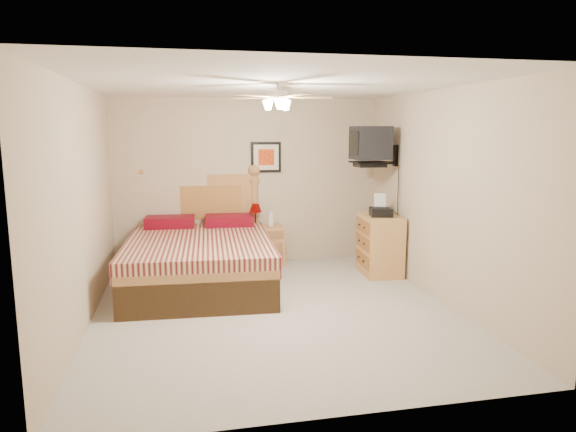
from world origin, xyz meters
The scene contains 17 objects.
floor centered at (0.00, 0.00, 0.00)m, with size 4.50×4.50×0.00m, color #A49E94.
ceiling centered at (0.00, 0.00, 2.50)m, with size 4.00×4.50×0.04m, color white.
wall_back centered at (0.00, 2.25, 1.25)m, with size 4.00×0.04×2.50m, color tan.
wall_front centered at (0.00, -2.25, 1.25)m, with size 4.00×0.04×2.50m, color tan.
wall_left centered at (-2.00, 0.00, 1.25)m, with size 0.04×4.50×2.50m, color tan.
wall_right centered at (2.00, 0.00, 1.25)m, with size 0.04×4.50×2.50m, color tan.
bed centered at (-0.80, 1.12, 0.76)m, with size 1.79×2.35×1.52m, color #A46337, non-canonical shape.
nightstand centered at (0.21, 2.00, 0.30)m, with size 0.55×0.41×0.59m, color #AF744D.
table_lamp centered at (0.08, 2.08, 0.76)m, with size 0.18×0.18×0.34m, color #5D0301, non-canonical shape.
lotion_bottle centered at (0.30, 2.03, 0.73)m, with size 0.10×0.10×0.27m, color white.
framed_picture centered at (0.27, 2.23, 1.62)m, with size 0.46×0.04×0.46m, color black.
dresser centered at (1.73, 1.21, 0.42)m, with size 0.50×0.72×0.85m, color #B66F37.
fax_machine centered at (1.69, 1.12, 1.00)m, with size 0.29×0.31×0.31m, color black, non-canonical shape.
magazine_lower centered at (1.73, 1.44, 0.86)m, with size 0.20×0.27×0.03m, color #AA9E8B.
magazine_upper centered at (1.74, 1.47, 0.88)m, with size 0.19×0.26×0.02m, color gray.
wall_tv centered at (1.75, 1.34, 1.81)m, with size 0.56×0.46×0.58m, color black, non-canonical shape.
ceiling_fan centered at (0.00, -0.20, 2.36)m, with size 1.14×1.14×0.28m, color silver, non-canonical shape.
Camera 1 is at (-0.99, -5.48, 2.02)m, focal length 32.00 mm.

